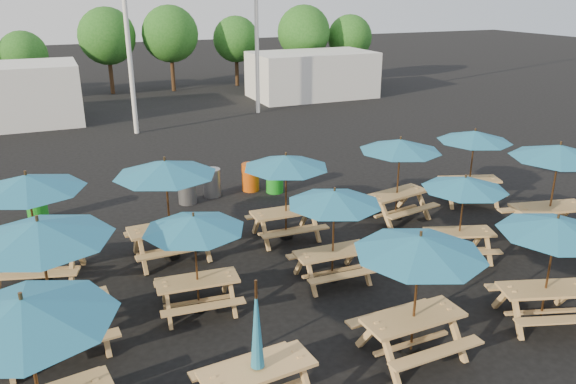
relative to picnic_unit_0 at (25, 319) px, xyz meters
name	(u,v)px	position (x,y,z in m)	size (l,w,h in m)	color
ground	(312,254)	(6.03, 4.14, -2.14)	(120.00, 120.00, 0.00)	black
picnic_unit_0	(25,319)	(0.00, 0.00, 0.00)	(2.69, 2.69, 2.45)	tan
picnic_unit_1	(40,238)	(0.21, 2.46, 0.06)	(2.61, 2.61, 2.52)	tan
picnic_unit_2	(28,188)	(-0.01, 5.35, 0.01)	(2.93, 2.93, 2.46)	tan
picnic_unit_3	(257,358)	(2.99, -0.33, -1.23)	(1.86, 1.66, 2.21)	tan
picnic_unit_4	(194,228)	(2.86, 2.76, -0.35)	(2.13, 2.13, 2.05)	tan
picnic_unit_5	(166,173)	(2.86, 5.30, -0.01)	(2.44, 2.44, 2.44)	tan
picnic_unit_6	(419,251)	(5.93, -0.11, -0.13)	(2.31, 2.31, 2.30)	tan
picnic_unit_7	(334,202)	(5.89, 2.82, -0.29)	(2.09, 2.09, 2.11)	tan
picnic_unit_8	(286,166)	(5.82, 5.27, -0.19)	(2.21, 2.21, 2.24)	tan
picnic_unit_9	(556,231)	(8.84, -0.24, -0.23)	(2.65, 2.65, 2.18)	tan
picnic_unit_10	(465,187)	(9.15, 2.63, -0.36)	(2.48, 2.48, 2.03)	tan
picnic_unit_11	(400,149)	(9.14, 5.25, -0.13)	(2.60, 2.60, 2.30)	tan
picnic_unit_13	(559,156)	(12.10, 2.73, 0.01)	(2.83, 2.83, 2.47)	tan
picnic_unit_14	(474,140)	(11.86, 5.49, -0.20)	(2.71, 2.71, 2.22)	tan
waste_bin_0	(37,206)	(-0.06, 9.03, -1.70)	(0.55, 0.55, 0.88)	#198E1F
waste_bin_1	(187,189)	(4.07, 8.72, -1.70)	(0.55, 0.55, 0.88)	gray
waste_bin_2	(212,183)	(4.92, 9.01, -1.70)	(0.55, 0.55, 0.88)	gray
waste_bin_3	(250,177)	(6.19, 9.06, -1.70)	(0.55, 0.55, 0.88)	#C84D0B
waste_bin_4	(275,179)	(6.84, 8.60, -1.70)	(0.55, 0.55, 0.88)	#198E1F
event_tent_1	(312,75)	(15.03, 23.14, -0.84)	(7.00, 4.00, 2.60)	silver
tree_2	(23,55)	(-0.36, 27.80, 0.49)	(2.59, 2.59, 3.93)	#382314
tree_3	(107,36)	(4.28, 28.86, 1.27)	(3.36, 3.36, 5.09)	#382314
tree_4	(170,34)	(7.93, 28.40, 1.32)	(3.41, 3.41, 5.17)	#382314
tree_5	(236,39)	(12.26, 28.82, 0.83)	(2.94, 2.94, 4.45)	#382314
tree_6	(304,32)	(16.27, 27.04, 1.29)	(3.38, 3.38, 5.13)	#382314
tree_7	(350,37)	(19.66, 27.07, 0.85)	(2.95, 2.95, 4.48)	#382314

